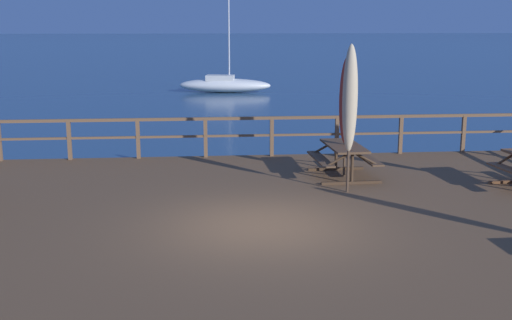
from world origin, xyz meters
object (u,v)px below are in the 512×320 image
(picnic_table_back_left, at_px, (344,154))
(patio_umbrella_tall_front, at_px, (350,99))
(sailboat_distant, at_px, (224,84))
(patio_umbrella_tall_mid_left, at_px, (346,101))

(picnic_table_back_left, relative_size, patio_umbrella_tall_front, 0.58)
(picnic_table_back_left, height_order, sailboat_distant, sailboat_distant)
(patio_umbrella_tall_front, bearing_deg, patio_umbrella_tall_mid_left, 79.79)
(sailboat_distant, bearing_deg, patio_umbrella_tall_front, -87.12)
(picnic_table_back_left, distance_m, sailboat_distant, 27.29)
(sailboat_distant, bearing_deg, patio_umbrella_tall_mid_left, -86.41)
(patio_umbrella_tall_mid_left, xyz_separation_m, sailboat_distant, (-1.70, 27.16, -2.10))
(picnic_table_back_left, xyz_separation_m, patio_umbrella_tall_front, (-0.23, -1.39, 1.45))
(patio_umbrella_tall_front, relative_size, sailboat_distant, 0.41)
(picnic_table_back_left, xyz_separation_m, patio_umbrella_tall_mid_left, (0.03, 0.06, 1.23))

